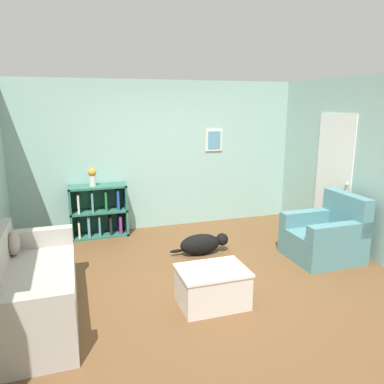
% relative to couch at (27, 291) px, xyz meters
% --- Properties ---
extents(ground_plane, '(14.00, 14.00, 0.00)m').
position_rel_couch_xyz_m(ground_plane, '(2.03, 0.37, -0.32)').
color(ground_plane, brown).
extents(wall_back, '(5.60, 0.13, 2.60)m').
position_rel_couch_xyz_m(wall_back, '(2.03, 2.62, 0.98)').
color(wall_back, '#93BCB2').
rests_on(wall_back, ground_plane).
extents(wall_right, '(0.16, 5.00, 2.60)m').
position_rel_couch_xyz_m(wall_right, '(4.58, 0.39, 0.97)').
color(wall_right, '#93BCB2').
rests_on(wall_right, ground_plane).
extents(couch, '(0.85, 1.89, 0.85)m').
position_rel_couch_xyz_m(couch, '(0.00, 0.00, 0.00)').
color(couch, '#ADA89E').
rests_on(couch, ground_plane).
extents(bookshelf, '(0.94, 0.35, 0.88)m').
position_rel_couch_xyz_m(bookshelf, '(0.90, 2.39, 0.10)').
color(bookshelf, '#2D6B56').
rests_on(bookshelf, ground_plane).
extents(recliner_chair, '(0.94, 0.86, 0.94)m').
position_rel_couch_xyz_m(recliner_chair, '(3.97, 0.42, 0.01)').
color(recliner_chair, slate).
rests_on(recliner_chair, ground_plane).
extents(coffee_table, '(0.76, 0.56, 0.43)m').
position_rel_couch_xyz_m(coffee_table, '(1.92, -0.30, -0.10)').
color(coffee_table, silver).
rests_on(coffee_table, ground_plane).
extents(dog, '(0.90, 0.28, 0.31)m').
position_rel_couch_xyz_m(dog, '(2.30, 1.09, -0.16)').
color(dog, black).
rests_on(dog, ground_plane).
extents(vase, '(0.14, 0.14, 0.30)m').
position_rel_couch_xyz_m(vase, '(0.83, 2.37, 0.73)').
color(vase, silver).
rests_on(vase, bookshelf).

